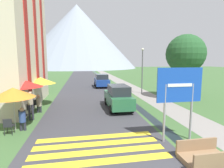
% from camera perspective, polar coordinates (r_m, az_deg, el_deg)
% --- Properties ---
extents(ground_plane, '(160.00, 160.00, 0.00)m').
position_cam_1_polar(ground_plane, '(23.71, -2.34, -1.26)').
color(ground_plane, '#3D6033').
extents(road, '(6.40, 60.00, 0.01)m').
position_cam_1_polar(road, '(33.43, -8.90, 1.24)').
color(road, '#38383D').
rests_on(road, ground_plane).
extents(footpath, '(2.20, 60.00, 0.01)m').
position_cam_1_polar(footpath, '(34.09, 1.40, 1.45)').
color(footpath, gray).
rests_on(footpath, ground_plane).
extents(drainage_channel, '(0.60, 60.00, 0.00)m').
position_cam_1_polar(drainage_channel, '(33.70, -2.60, 1.37)').
color(drainage_channel, black).
rests_on(drainage_channel, ground_plane).
extents(crosswalk_marking, '(5.44, 2.54, 0.01)m').
position_cam_1_polar(crosswalk_marking, '(7.85, -4.54, -20.01)').
color(crosswalk_marking, yellow).
rests_on(crosswalk_marking, ground_plane).
extents(mountain_distant, '(59.52, 59.52, 31.50)m').
position_cam_1_polar(mountain_distant, '(93.39, -11.28, 14.88)').
color(mountain_distant, gray).
rests_on(mountain_distant, ground_plane).
extents(road_sign, '(2.12, 0.11, 3.35)m').
position_cam_1_polar(road_sign, '(8.29, 21.11, -2.39)').
color(road_sign, gray).
rests_on(road_sign, ground_plane).
extents(footbridge, '(1.70, 1.10, 0.65)m').
position_cam_1_polar(footbridge, '(7.58, 28.20, -20.12)').
color(footbridge, '#846647').
rests_on(footbridge, ground_plane).
extents(parked_car_near, '(1.70, 3.99, 1.82)m').
position_cam_1_polar(parked_car_near, '(13.32, 2.02, -4.26)').
color(parked_car_near, '#28663D').
rests_on(parked_car_near, ground_plane).
extents(parked_car_far, '(1.93, 3.82, 1.82)m').
position_cam_1_polar(parked_car_far, '(24.39, -3.39, 1.13)').
color(parked_car_far, navy).
rests_on(parked_car_far, ground_plane).
extents(cafe_chair_middle, '(0.40, 0.40, 0.85)m').
position_cam_1_polar(cafe_chair_middle, '(12.85, -26.16, -7.28)').
color(cafe_chair_middle, '#232328').
rests_on(cafe_chair_middle, ground_plane).
extents(cafe_chair_far_left, '(0.40, 0.40, 0.85)m').
position_cam_1_polar(cafe_chair_far_left, '(14.06, -23.64, -5.91)').
color(cafe_chair_far_left, '#232328').
rests_on(cafe_chair_far_left, ground_plane).
extents(cafe_chair_near_right, '(0.40, 0.40, 0.85)m').
position_cam_1_polar(cafe_chair_near_right, '(11.55, -27.11, -8.97)').
color(cafe_chair_near_right, '#232328').
rests_on(cafe_chair_near_right, ground_plane).
extents(cafe_chair_nearest, '(0.40, 0.40, 0.85)m').
position_cam_1_polar(cafe_chair_nearest, '(10.15, -30.70, -11.44)').
color(cafe_chair_nearest, '#232328').
rests_on(cafe_chair_nearest, ground_plane).
extents(cafe_umbrella_front_orange, '(2.19, 2.19, 2.26)m').
position_cam_1_polar(cafe_umbrella_front_orange, '(10.43, -29.63, -2.50)').
color(cafe_umbrella_front_orange, '#B7B2A8').
rests_on(cafe_umbrella_front_orange, ground_plane).
extents(cafe_umbrella_middle_red, '(2.40, 2.40, 2.43)m').
position_cam_1_polar(cafe_umbrella_middle_red, '(12.60, -27.00, 0.16)').
color(cafe_umbrella_middle_red, '#B7B2A8').
rests_on(cafe_umbrella_middle_red, ground_plane).
extents(cafe_umbrella_rear_yellow, '(2.31, 2.31, 2.33)m').
position_cam_1_polar(cafe_umbrella_rear_yellow, '(15.07, -22.29, 1.06)').
color(cafe_umbrella_rear_yellow, '#B7B2A8').
rests_on(cafe_umbrella_rear_yellow, ground_plane).
extents(person_seated_far, '(0.32, 0.32, 1.23)m').
position_cam_1_polar(person_seated_far, '(10.38, -27.22, -9.82)').
color(person_seated_far, '#282833').
rests_on(person_seated_far, ground_plane).
extents(person_standing_terrace, '(0.32, 0.32, 1.81)m').
position_cam_1_polar(person_standing_terrace, '(11.84, -25.07, -5.73)').
color(person_standing_terrace, '#282833').
rests_on(person_standing_terrace, ground_plane).
extents(person_seated_near, '(0.32, 0.32, 1.29)m').
position_cam_1_polar(person_seated_near, '(13.41, -22.77, -5.63)').
color(person_seated_near, '#282833').
rests_on(person_seated_near, ground_plane).
extents(streetlamp, '(0.28, 0.28, 5.03)m').
position_cam_1_polar(streetlamp, '(19.73, 9.87, 5.59)').
color(streetlamp, '#515156').
rests_on(streetlamp, ground_plane).
extents(tree_by_path, '(3.55, 3.55, 6.06)m').
position_cam_1_polar(tree_by_path, '(17.69, 22.87, 9.00)').
color(tree_by_path, brown).
rests_on(tree_by_path, ground_plane).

